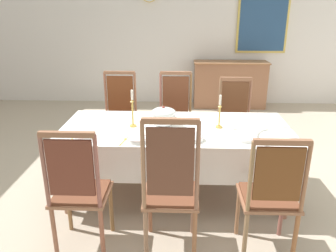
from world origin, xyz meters
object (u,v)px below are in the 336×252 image
at_px(bowl_far_left, 244,139).
at_px(spoon_primary, 125,140).
at_px(chair_north_c, 235,118).
at_px(bowl_far_right, 193,138).
at_px(chair_north_b, 175,116).
at_px(framed_painting, 263,17).
at_px(chair_north_a, 120,115).
at_px(sideboard, 230,84).
at_px(spoon_secondary, 72,137).
at_px(bowl_near_right, 83,137).
at_px(soup_tureen, 164,117).
at_px(dining_table, 176,134).
at_px(chair_south_c, 270,194).
at_px(chair_south_b, 171,187).
at_px(candlestick_west, 133,112).
at_px(chair_south_a, 79,189).
at_px(bowl_near_left, 137,139).
at_px(candlestick_east, 220,115).

distance_m(bowl_far_left, spoon_primary, 1.09).
distance_m(chair_north_c, bowl_far_right, 1.41).
xyz_separation_m(chair_north_b, framed_painting, (1.63, 2.70, 1.15)).
distance_m(chair_north_a, sideboard, 3.02).
height_order(chair_north_a, spoon_secondary, chair_north_a).
xyz_separation_m(bowl_near_right, framed_painting, (2.47, 3.97, 0.95)).
distance_m(soup_tureen, framed_painting, 4.10).
relative_size(dining_table, framed_painting, 1.68).
distance_m(chair_north_a, bowl_far_right, 1.57).
distance_m(chair_north_b, spoon_secondary, 1.57).
height_order(soup_tureen, sideboard, soup_tureen).
relative_size(chair_south_c, bowl_far_left, 7.57).
height_order(chair_north_b, bowl_near_right, chair_north_b).
height_order(dining_table, chair_south_b, chair_south_b).
distance_m(bowl_near_right, bowl_far_left, 1.49).
bearing_deg(candlestick_west, dining_table, 0.00).
distance_m(bowl_near_right, framed_painting, 4.77).
height_order(dining_table, bowl_near_right, bowl_near_right).
relative_size(bowl_near_right, bowl_far_left, 1.02).
relative_size(soup_tureen, framed_painting, 0.20).
bearing_deg(bowl_far_left, chair_north_b, 117.18).
relative_size(dining_table, chair_south_c, 2.16).
distance_m(bowl_near_right, sideboard, 4.17).
bearing_deg(bowl_far_left, spoon_secondary, 179.21).
relative_size(chair_north_a, sideboard, 0.79).
xyz_separation_m(chair_south_a, bowl_near_left, (0.41, 0.52, 0.22)).
relative_size(dining_table, bowl_far_left, 16.36).
bearing_deg(chair_south_a, chair_south_b, -0.52).
relative_size(bowl_near_left, bowl_near_right, 1.32).
distance_m(chair_north_b, bowl_far_left, 1.44).
relative_size(dining_table, chair_south_a, 2.10).
xyz_separation_m(chair_north_b, spoon_secondary, (-0.94, -1.25, 0.19)).
distance_m(chair_south_b, framed_painting, 4.96).
relative_size(bowl_near_right, spoon_primary, 0.81).
bearing_deg(bowl_near_right, spoon_secondary, 166.27).
bearing_deg(chair_north_b, chair_south_c, 112.76).
height_order(chair_north_a, chair_north_c, chair_north_a).
bearing_deg(candlestick_east, dining_table, 180.00).
height_order(chair_north_c, spoon_primary, chair_north_c).
bearing_deg(soup_tureen, chair_south_a, -124.17).
xyz_separation_m(dining_table, spoon_primary, (-0.46, -0.37, 0.08)).
bearing_deg(framed_painting, sideboard, -156.93).
xyz_separation_m(chair_south_b, framed_painting, (1.63, 4.54, 1.12)).
bearing_deg(chair_south_b, dining_table, 88.67).
bearing_deg(bowl_near_right, candlestick_east, 15.25).
bearing_deg(candlestick_east, spoon_secondary, -166.87).
relative_size(bowl_near_right, framed_painting, 0.10).
bearing_deg(soup_tureen, bowl_far_right, -49.79).
height_order(dining_table, spoon_secondary, spoon_secondary).
height_order(chair_south_b, bowl_far_right, chair_south_b).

